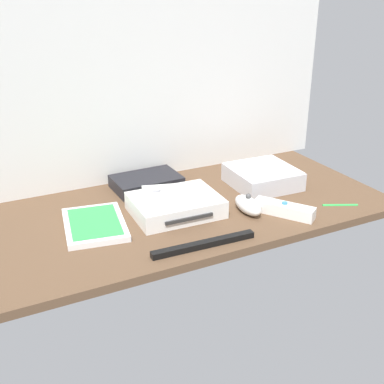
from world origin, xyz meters
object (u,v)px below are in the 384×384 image
at_px(game_console, 176,205).
at_px(remote_classic_pad, 173,194).
at_px(stylus_pen, 340,204).
at_px(game_case, 94,224).
at_px(network_router, 146,182).
at_px(mini_computer, 263,176).
at_px(remote_wand, 284,209).
at_px(remote_nunchuk, 248,205).
at_px(sensor_bar, 204,244).

distance_m(game_console, remote_classic_pad, 0.03).
bearing_deg(stylus_pen, game_case, 164.42).
bearing_deg(network_router, game_case, -141.53).
relative_size(mini_computer, remote_wand, 1.24).
relative_size(game_case, remote_wand, 1.47).
distance_m(remote_nunchuk, remote_classic_pad, 0.19).
bearing_deg(remote_classic_pad, game_case, -169.18).
relative_size(remote_nunchuk, remote_classic_pad, 0.63).
relative_size(network_router, sensor_bar, 0.76).
relative_size(game_console, sensor_bar, 0.90).
distance_m(remote_wand, remote_classic_pad, 0.27).
distance_m(game_console, sensor_bar, 0.18).
bearing_deg(sensor_bar, network_router, 90.59).
relative_size(game_case, remote_nunchuk, 2.07).
height_order(remote_nunchuk, stylus_pen, remote_nunchuk).
relative_size(game_console, network_router, 1.18).
bearing_deg(remote_nunchuk, mini_computer, 46.27).
distance_m(game_case, sensor_bar, 0.27).
xyz_separation_m(mini_computer, network_router, (-0.30, 0.13, -0.01)).
bearing_deg(sensor_bar, mini_computer, 39.43).
xyz_separation_m(game_console, remote_wand, (0.23, -0.13, -0.01)).
distance_m(mini_computer, network_router, 0.32).
xyz_separation_m(network_router, stylus_pen, (0.40, -0.33, -0.01)).
bearing_deg(sensor_bar, game_console, 87.26).
bearing_deg(remote_classic_pad, mini_computer, 26.48).
distance_m(game_console, network_router, 0.18).
height_order(game_case, remote_classic_pad, remote_classic_pad).
bearing_deg(stylus_pen, remote_classic_pad, 159.88).
distance_m(remote_wand, stylus_pen, 0.16).
relative_size(remote_wand, remote_classic_pad, 0.89).
xyz_separation_m(remote_wand, sensor_bar, (-0.25, -0.05, -0.01)).
xyz_separation_m(network_router, sensor_bar, (-0.01, -0.36, -0.01)).
xyz_separation_m(remote_classic_pad, stylus_pen, (0.40, -0.15, -0.05)).
height_order(remote_wand, remote_classic_pad, remote_classic_pad).
bearing_deg(remote_wand, mini_computer, 37.82).
bearing_deg(stylus_pen, remote_wand, 173.16).
xyz_separation_m(game_console, sensor_bar, (-0.02, -0.18, -0.01)).
height_order(mini_computer, remote_classic_pad, remote_classic_pad).
bearing_deg(network_router, remote_wand, -53.80).
relative_size(game_case, sensor_bar, 0.87).
height_order(game_console, network_router, game_console).
height_order(game_case, stylus_pen, game_case).
bearing_deg(game_console, remote_nunchuk, -23.35).
height_order(network_router, sensor_bar, network_router).
distance_m(mini_computer, game_case, 0.49).
relative_size(game_console, mini_computer, 1.22).
distance_m(network_router, remote_wand, 0.39).
xyz_separation_m(remote_wand, remote_nunchuk, (-0.07, 0.05, 0.01)).
height_order(remote_wand, remote_nunchuk, remote_nunchuk).
height_order(mini_computer, game_case, mini_computer).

